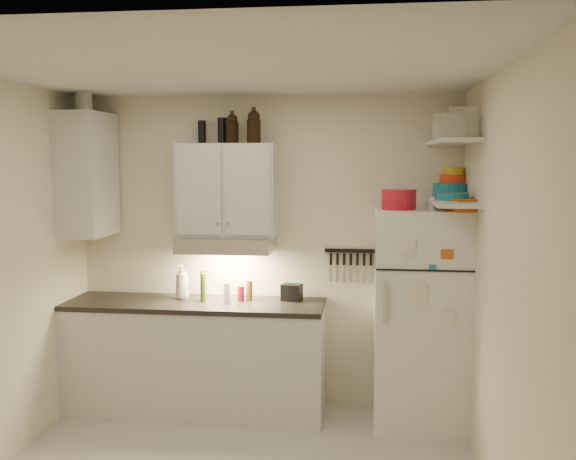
# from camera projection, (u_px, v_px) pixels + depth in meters

# --- Properties ---
(ceiling) EXTENTS (3.20, 3.00, 0.02)m
(ceiling) POSITION_uv_depth(u_px,v_px,m) (228.00, 68.00, 3.78)
(ceiling) COLOR silver
(ceiling) RESTS_ON ground
(back_wall) EXTENTS (3.20, 0.02, 2.60)m
(back_wall) POSITION_uv_depth(u_px,v_px,m) (267.00, 251.00, 5.42)
(back_wall) COLOR beige
(back_wall) RESTS_ON ground
(right_wall) EXTENTS (0.02, 3.00, 2.60)m
(right_wall) POSITION_uv_depth(u_px,v_px,m) (501.00, 292.00, 3.73)
(right_wall) COLOR beige
(right_wall) RESTS_ON ground
(base_cabinet) EXTENTS (2.10, 0.60, 0.88)m
(base_cabinet) POSITION_uv_depth(u_px,v_px,m) (196.00, 359.00, 5.27)
(base_cabinet) COLOR silver
(base_cabinet) RESTS_ON floor
(countertop) EXTENTS (2.10, 0.62, 0.04)m
(countertop) POSITION_uv_depth(u_px,v_px,m) (195.00, 304.00, 5.22)
(countertop) COLOR black
(countertop) RESTS_ON base_cabinet
(upper_cabinet) EXTENTS (0.80, 0.33, 0.75)m
(upper_cabinet) POSITION_uv_depth(u_px,v_px,m) (227.00, 190.00, 5.22)
(upper_cabinet) COLOR silver
(upper_cabinet) RESTS_ON back_wall
(side_cabinet) EXTENTS (0.33, 0.55, 1.00)m
(side_cabinet) POSITION_uv_depth(u_px,v_px,m) (87.00, 175.00, 5.21)
(side_cabinet) COLOR silver
(side_cabinet) RESTS_ON left_wall
(range_hood) EXTENTS (0.76, 0.46, 0.12)m
(range_hood) POSITION_uv_depth(u_px,v_px,m) (226.00, 244.00, 5.21)
(range_hood) COLOR silver
(range_hood) RESTS_ON back_wall
(fridge) EXTENTS (0.70, 0.68, 1.70)m
(fridge) POSITION_uv_depth(u_px,v_px,m) (420.00, 318.00, 4.97)
(fridge) COLOR white
(fridge) RESTS_ON floor
(shelf_hi) EXTENTS (0.30, 0.95, 0.03)m
(shelf_hi) POSITION_uv_depth(u_px,v_px,m) (453.00, 142.00, 4.67)
(shelf_hi) COLOR silver
(shelf_hi) RESTS_ON right_wall
(shelf_lo) EXTENTS (0.30, 0.95, 0.03)m
(shelf_lo) POSITION_uv_depth(u_px,v_px,m) (452.00, 202.00, 4.72)
(shelf_lo) COLOR silver
(shelf_lo) RESTS_ON right_wall
(knife_strip) EXTENTS (0.42, 0.02, 0.03)m
(knife_strip) POSITION_uv_depth(u_px,v_px,m) (350.00, 251.00, 5.31)
(knife_strip) COLOR black
(knife_strip) RESTS_ON back_wall
(dutch_oven) EXTENTS (0.34, 0.34, 0.15)m
(dutch_oven) POSITION_uv_depth(u_px,v_px,m) (399.00, 199.00, 4.79)
(dutch_oven) COLOR #AF1426
(dutch_oven) RESTS_ON fridge
(book_stack) EXTENTS (0.27, 0.31, 0.09)m
(book_stack) POSITION_uv_depth(u_px,v_px,m) (464.00, 205.00, 4.61)
(book_stack) COLOR #C05818
(book_stack) RESTS_ON fridge
(spice_jar) EXTENTS (0.06, 0.06, 0.09)m
(spice_jar) POSITION_uv_depth(u_px,v_px,m) (433.00, 203.00, 4.78)
(spice_jar) COLOR silver
(spice_jar) RESTS_ON fridge
(stock_pot) EXTENTS (0.28, 0.28, 0.18)m
(stock_pot) POSITION_uv_depth(u_px,v_px,m) (453.00, 129.00, 4.95)
(stock_pot) COLOR silver
(stock_pot) RESTS_ON shelf_hi
(tin_a) EXTENTS (0.23, 0.21, 0.22)m
(tin_a) POSITION_uv_depth(u_px,v_px,m) (464.00, 123.00, 4.54)
(tin_a) COLOR #AAAAAD
(tin_a) RESTS_ON shelf_hi
(tin_b) EXTENTS (0.21, 0.21, 0.17)m
(tin_b) POSITION_uv_depth(u_px,v_px,m) (449.00, 126.00, 4.41)
(tin_b) COLOR #AAAAAD
(tin_b) RESTS_ON shelf_hi
(bowl_teal) EXTENTS (0.28, 0.28, 0.11)m
(bowl_teal) POSITION_uv_depth(u_px,v_px,m) (451.00, 190.00, 5.05)
(bowl_teal) COLOR #19738D
(bowl_teal) RESTS_ON shelf_lo
(bowl_orange) EXTENTS (0.22, 0.22, 0.07)m
(bowl_orange) POSITION_uv_depth(u_px,v_px,m) (454.00, 179.00, 5.11)
(bowl_orange) COLOR red
(bowl_orange) RESTS_ON bowl_teal
(bowl_yellow) EXTENTS (0.17, 0.17, 0.06)m
(bowl_yellow) POSITION_uv_depth(u_px,v_px,m) (454.00, 171.00, 5.10)
(bowl_yellow) COLOR gold
(bowl_yellow) RESTS_ON bowl_orange
(plates) EXTENTS (0.26, 0.26, 0.06)m
(plates) POSITION_uv_depth(u_px,v_px,m) (453.00, 196.00, 4.67)
(plates) COLOR #19738D
(plates) RESTS_ON shelf_lo
(growler_a) EXTENTS (0.13, 0.13, 0.24)m
(growler_a) POSITION_uv_depth(u_px,v_px,m) (232.00, 128.00, 5.15)
(growler_a) COLOR black
(growler_a) RESTS_ON upper_cabinet
(growler_b) EXTENTS (0.14, 0.14, 0.27)m
(growler_b) POSITION_uv_depth(u_px,v_px,m) (254.00, 127.00, 5.10)
(growler_b) COLOR black
(growler_b) RESTS_ON upper_cabinet
(thermos_a) EXTENTS (0.08, 0.08, 0.21)m
(thermos_a) POSITION_uv_depth(u_px,v_px,m) (222.00, 131.00, 5.22)
(thermos_a) COLOR black
(thermos_a) RESTS_ON upper_cabinet
(thermos_b) EXTENTS (0.09, 0.09, 0.19)m
(thermos_b) POSITION_uv_depth(u_px,v_px,m) (202.00, 132.00, 5.26)
(thermos_b) COLOR black
(thermos_b) RESTS_ON upper_cabinet
(side_jar) EXTENTS (0.17, 0.17, 0.18)m
(side_jar) POSITION_uv_depth(u_px,v_px,m) (84.00, 101.00, 5.12)
(side_jar) COLOR silver
(side_jar) RESTS_ON side_cabinet
(soap_bottle) EXTENTS (0.16, 0.16, 0.32)m
(soap_bottle) POSITION_uv_depth(u_px,v_px,m) (182.00, 280.00, 5.31)
(soap_bottle) COLOR silver
(soap_bottle) RESTS_ON countertop
(pepper_mill) EXTENTS (0.05, 0.05, 0.16)m
(pepper_mill) POSITION_uv_depth(u_px,v_px,m) (249.00, 290.00, 5.26)
(pepper_mill) COLOR brown
(pepper_mill) RESTS_ON countertop
(oil_bottle) EXTENTS (0.06, 0.06, 0.24)m
(oil_bottle) POSITION_uv_depth(u_px,v_px,m) (203.00, 288.00, 5.20)
(oil_bottle) COLOR #3C5C17
(oil_bottle) RESTS_ON countertop
(vinegar_bottle) EXTENTS (0.06, 0.06, 0.24)m
(vinegar_bottle) POSITION_uv_depth(u_px,v_px,m) (203.00, 286.00, 5.27)
(vinegar_bottle) COLOR black
(vinegar_bottle) RESTS_ON countertop
(clear_bottle) EXTENTS (0.07, 0.07, 0.16)m
(clear_bottle) POSITION_uv_depth(u_px,v_px,m) (227.00, 293.00, 5.18)
(clear_bottle) COLOR silver
(clear_bottle) RESTS_ON countertop
(red_jar) EXTENTS (0.06, 0.06, 0.12)m
(red_jar) POSITION_uv_depth(u_px,v_px,m) (241.00, 293.00, 5.24)
(red_jar) COLOR #AF1426
(red_jar) RESTS_ON countertop
(caddy) EXTENTS (0.18, 0.15, 0.14)m
(caddy) POSITION_uv_depth(u_px,v_px,m) (292.00, 292.00, 5.25)
(caddy) COLOR black
(caddy) RESTS_ON countertop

